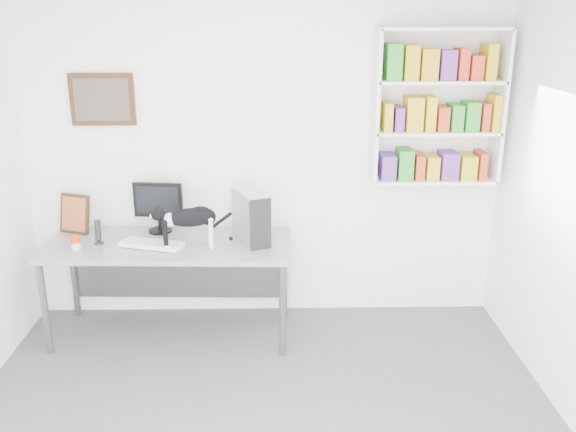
{
  "coord_description": "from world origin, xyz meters",
  "views": [
    {
      "loc": [
        0.11,
        -3.02,
        2.55
      ],
      "look_at": [
        0.19,
        1.53,
        1.04
      ],
      "focal_mm": 38.0,
      "sensor_mm": 36.0,
      "label": 1
    }
  ],
  "objects": [
    {
      "name": "monitor",
      "position": [
        -0.88,
        1.82,
        1.03
      ],
      "size": [
        0.43,
        0.24,
        0.44
      ],
      "primitive_type": "cube",
      "rotation": [
        0.0,
        0.0,
        -0.11
      ],
      "color": "black",
      "rests_on": "desk"
    },
    {
      "name": "soup_can",
      "position": [
        -1.46,
        1.43,
        0.87
      ],
      "size": [
        0.09,
        0.09,
        0.11
      ],
      "primitive_type": "cylinder",
      "rotation": [
        0.0,
        0.0,
        -0.33
      ],
      "color": "red",
      "rests_on": "desk"
    },
    {
      "name": "cat",
      "position": [
        -0.57,
        1.43,
        0.99
      ],
      "size": [
        0.58,
        0.26,
        0.35
      ],
      "primitive_type": null,
      "rotation": [
        0.0,
        0.0,
        0.21
      ],
      "color": "black",
      "rests_on": "desk"
    },
    {
      "name": "keyboard",
      "position": [
        -0.88,
        1.48,
        0.83
      ],
      "size": [
        0.53,
        0.32,
        0.04
      ],
      "primitive_type": "cube",
      "rotation": [
        0.0,
        0.0,
        -0.29
      ],
      "color": "white",
      "rests_on": "desk"
    },
    {
      "name": "desk",
      "position": [
        -0.77,
        1.56,
        0.41
      ],
      "size": [
        1.98,
        0.82,
        0.81
      ],
      "primitive_type": "cube",
      "rotation": [
        0.0,
        0.0,
        -0.03
      ],
      "color": "slate",
      "rests_on": "room"
    },
    {
      "name": "room",
      "position": [
        0.0,
        0.0,
        1.35
      ],
      "size": [
        4.01,
        4.01,
        2.7
      ],
      "color": "#515256",
      "rests_on": "ground"
    },
    {
      "name": "bookshelf",
      "position": [
        1.4,
        1.85,
        1.85
      ],
      "size": [
        1.03,
        0.28,
        1.24
      ],
      "primitive_type": "cube",
      "color": "white",
      "rests_on": "room"
    },
    {
      "name": "speaker",
      "position": [
        -1.32,
        1.55,
        0.92
      ],
      "size": [
        0.1,
        0.1,
        0.2
      ],
      "primitive_type": "cylinder",
      "rotation": [
        0.0,
        0.0,
        0.1
      ],
      "color": "black",
      "rests_on": "desk"
    },
    {
      "name": "pc_tower",
      "position": [
        -0.1,
        1.58,
        1.02
      ],
      "size": [
        0.33,
        0.46,
        0.42
      ],
      "primitive_type": "cube",
      "rotation": [
        0.0,
        0.0,
        0.39
      ],
      "color": "#AEAFB3",
      "rests_on": "desk"
    },
    {
      "name": "wall_art",
      "position": [
        -1.3,
        1.97,
        1.9
      ],
      "size": [
        0.52,
        0.04,
        0.42
      ],
      "primitive_type": "cube",
      "color": "#3F2314",
      "rests_on": "room"
    },
    {
      "name": "leaning_print",
      "position": [
        -1.58,
        1.83,
        0.98
      ],
      "size": [
        0.29,
        0.2,
        0.34
      ],
      "primitive_type": "cube",
      "rotation": [
        0.0,
        0.0,
        -0.35
      ],
      "color": "#3F2314",
      "rests_on": "desk"
    }
  ]
}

